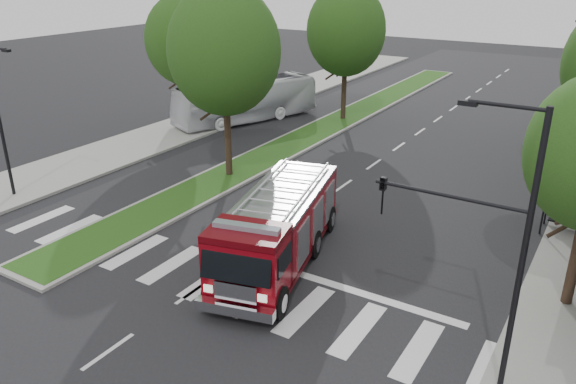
% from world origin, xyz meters
% --- Properties ---
extents(ground, '(140.00, 140.00, 0.00)m').
position_xyz_m(ground, '(0.00, 0.00, 0.00)').
color(ground, black).
rests_on(ground, ground).
extents(sidewalk_left, '(5.00, 80.00, 0.15)m').
position_xyz_m(sidewalk_left, '(-14.50, 10.00, 0.07)').
color(sidewalk_left, gray).
rests_on(sidewalk_left, ground).
extents(median, '(3.00, 50.00, 0.15)m').
position_xyz_m(median, '(-6.00, 18.00, 0.08)').
color(median, gray).
rests_on(median, ground).
extents(tree_median_near, '(5.80, 5.80, 10.16)m').
position_xyz_m(tree_median_near, '(-6.00, 6.00, 6.81)').
color(tree_median_near, black).
rests_on(tree_median_near, ground).
extents(tree_median_far, '(5.60, 5.60, 9.72)m').
position_xyz_m(tree_median_far, '(-6.00, 20.00, 6.49)').
color(tree_median_far, black).
rests_on(tree_median_far, ground).
extents(tree_left_mid, '(5.20, 5.20, 9.16)m').
position_xyz_m(tree_left_mid, '(-14.00, 12.00, 6.16)').
color(tree_left_mid, black).
rests_on(tree_left_mid, ground).
extents(streetlight_right_near, '(4.08, 0.22, 8.00)m').
position_xyz_m(streetlight_right_near, '(9.61, -3.50, 4.67)').
color(streetlight_right_near, black).
rests_on(streetlight_right_near, ground).
extents(streetlight_left_near, '(1.90, 0.20, 7.50)m').
position_xyz_m(streetlight_left_near, '(-13.36, -2.00, 4.19)').
color(streetlight_left_near, black).
rests_on(streetlight_left_near, ground).
extents(fire_engine, '(4.70, 9.30, 3.09)m').
position_xyz_m(fire_engine, '(1.46, -0.69, 1.48)').
color(fire_engine, '#4E040A').
rests_on(fire_engine, ground).
extents(city_bus, '(6.51, 11.42, 3.13)m').
position_xyz_m(city_bus, '(-12.00, 16.09, 1.56)').
color(city_bus, silver).
rests_on(city_bus, ground).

